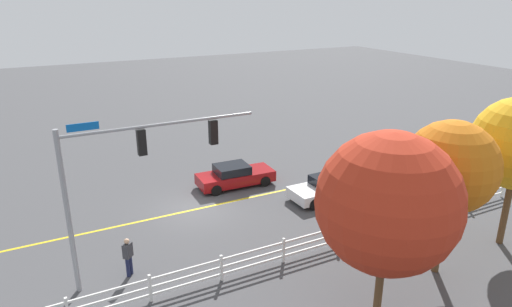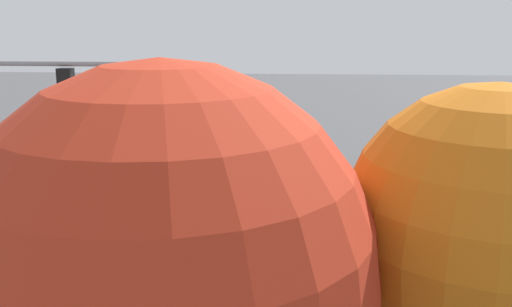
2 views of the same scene
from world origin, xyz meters
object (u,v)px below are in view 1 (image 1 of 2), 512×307
(car_2, at_px, (326,188))
(tree_2, at_px, (450,167))
(car_0, at_px, (235,176))
(pedestrian, at_px, (128,255))
(tree_0, at_px, (388,203))
(car_1, at_px, (406,168))

(car_2, bearing_deg, tree_2, 87.96)
(car_0, relative_size, pedestrian, 2.75)
(car_0, height_order, tree_0, tree_0)
(car_1, bearing_deg, tree_0, 43.54)
(tree_0, xyz_separation_m, tree_2, (-3.89, -0.84, 0.30))
(car_2, height_order, pedestrian, pedestrian)
(pedestrian, distance_m, tree_2, 13.22)
(car_1, height_order, pedestrian, pedestrian)
(car_2, bearing_deg, tree_0, 64.47)
(car_2, relative_size, tree_0, 0.61)
(pedestrian, height_order, tree_2, tree_2)
(car_1, bearing_deg, car_2, 4.04)
(car_0, xyz_separation_m, tree_2, (-3.67, 11.96, 3.99))
(pedestrian, bearing_deg, car_2, 55.82)
(car_0, relative_size, car_2, 1.12)
(car_1, xyz_separation_m, car_2, (6.20, 0.20, -0.04))
(car_0, bearing_deg, tree_2, -70.83)
(car_0, xyz_separation_m, car_1, (-10.04, 3.78, -0.00))
(car_1, distance_m, tree_2, 11.11)
(tree_0, distance_m, tree_2, 3.99)
(car_0, xyz_separation_m, car_2, (-3.84, 3.97, -0.04))
(car_0, bearing_deg, pedestrian, -138.29)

